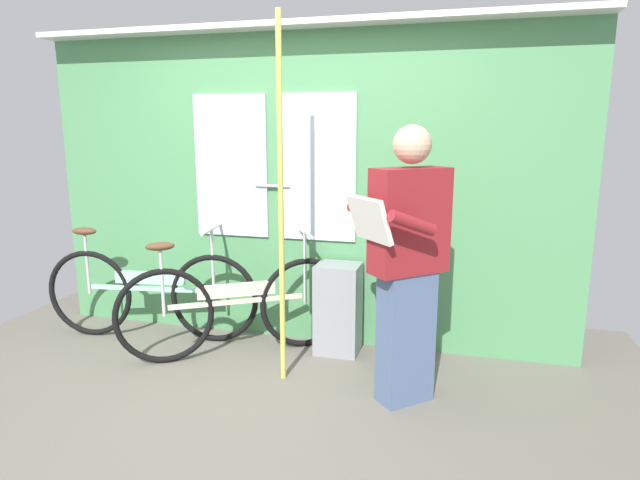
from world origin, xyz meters
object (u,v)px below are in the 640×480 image
bicycle_near_door (150,293)px  handrail_pole (281,206)px  bicycle_leaning_behind (236,306)px  passenger_reading_newspaper (407,261)px  trash_bin_by_wall (338,308)px

bicycle_near_door → handrail_pole: 1.54m
bicycle_leaning_behind → handrail_pole: size_ratio=0.63×
handrail_pole → bicycle_near_door: bearing=162.5°
bicycle_near_door → passenger_reading_newspaper: (2.08, -0.49, 0.51)m
passenger_reading_newspaper → handrail_pole: size_ratio=0.71×
bicycle_leaning_behind → trash_bin_by_wall: bearing=-12.8°
bicycle_near_door → handrail_pole: size_ratio=0.74×
trash_bin_by_wall → handrail_pole: 1.03m
bicycle_near_door → bicycle_leaning_behind: bicycle_near_door is taller
passenger_reading_newspaper → handrail_pole: (-0.82, 0.09, 0.29)m
trash_bin_by_wall → handrail_pole: (-0.25, -0.53, 0.84)m
passenger_reading_newspaper → handrail_pole: 0.88m
bicycle_near_door → passenger_reading_newspaper: 2.19m
bicycle_near_door → bicycle_leaning_behind: 0.80m
passenger_reading_newspaper → trash_bin_by_wall: size_ratio=2.48×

